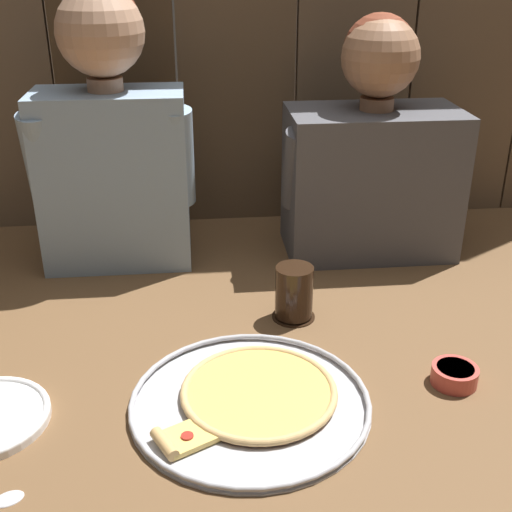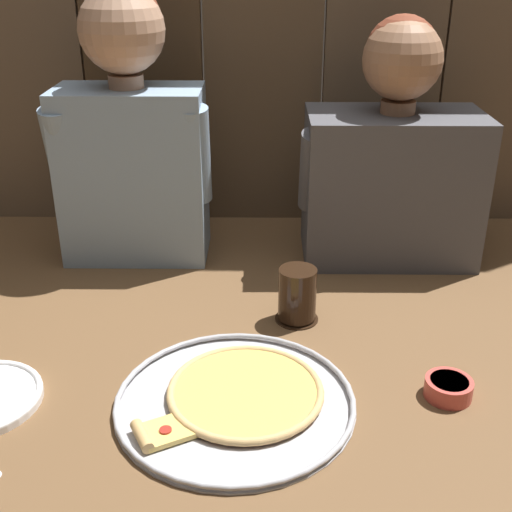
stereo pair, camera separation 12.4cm
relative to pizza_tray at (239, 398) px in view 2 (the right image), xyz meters
name	(u,v)px [view 2 (the right image)]	position (x,y,z in m)	size (l,w,h in m)	color
ground_plane	(263,366)	(0.04, 0.11, -0.01)	(3.20, 3.20, 0.00)	brown
pizza_tray	(239,398)	(0.00, 0.00, 0.00)	(0.41, 0.41, 0.03)	#B2B2B7
drinking_glass	(298,295)	(0.11, 0.28, 0.05)	(0.09, 0.09, 0.12)	black
dipping_bowl	(450,387)	(0.37, 0.02, 0.01)	(0.08, 0.08, 0.03)	#CC4C42
diner_left	(131,131)	(-0.27, 0.60, 0.31)	(0.38, 0.21, 0.65)	#849EB7
diner_right	(394,159)	(0.35, 0.60, 0.24)	(0.45, 0.23, 0.58)	#4C4C51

